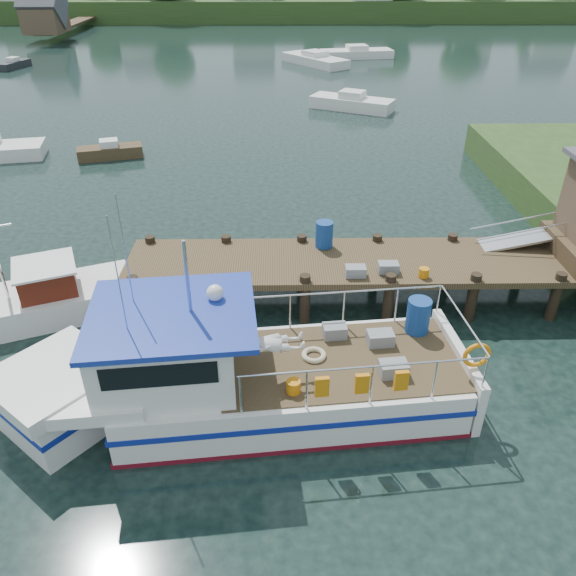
{
  "coord_description": "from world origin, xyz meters",
  "views": [
    {
      "loc": [
        -1.21,
        -15.3,
        9.79
      ],
      "look_at": [
        -1.0,
        -1.5,
        1.3
      ],
      "focal_mm": 35.0,
      "sensor_mm": 36.0,
      "label": 1
    }
  ],
  "objects_px": {
    "moored_d": "(315,60)",
    "moored_e": "(14,64)",
    "moored_b": "(352,103)",
    "dock": "(533,234)",
    "lobster_boat": "(231,377)",
    "moored_rowboat": "(110,151)",
    "moored_far": "(357,53)",
    "work_boat": "(25,303)"
  },
  "relations": [
    {
      "from": "moored_d",
      "to": "moored_e",
      "type": "height_order",
      "value": "moored_d"
    },
    {
      "from": "moored_b",
      "to": "moored_e",
      "type": "bearing_deg",
      "value": 144.27
    },
    {
      "from": "dock",
      "to": "moored_b",
      "type": "height_order",
      "value": "dock"
    },
    {
      "from": "dock",
      "to": "lobster_boat",
      "type": "bearing_deg",
      "value": -150.49
    },
    {
      "from": "moored_e",
      "to": "moored_d",
      "type": "bearing_deg",
      "value": 8.56
    },
    {
      "from": "moored_rowboat",
      "to": "moored_b",
      "type": "height_order",
      "value": "moored_b"
    },
    {
      "from": "lobster_boat",
      "to": "moored_d",
      "type": "distance_m",
      "value": 46.28
    },
    {
      "from": "moored_d",
      "to": "moored_rowboat",
      "type": "bearing_deg",
      "value": -120.66
    },
    {
      "from": "moored_b",
      "to": "moored_far",
      "type": "bearing_deg",
      "value": 74.31
    },
    {
      "from": "moored_b",
      "to": "moored_e",
      "type": "xyz_separation_m",
      "value": [
        -29.35,
        15.46,
        -0.11
      ]
    },
    {
      "from": "moored_e",
      "to": "work_boat",
      "type": "bearing_deg",
      "value": -61.99
    },
    {
      "from": "dock",
      "to": "moored_far",
      "type": "relative_size",
      "value": 2.26
    },
    {
      "from": "moored_far",
      "to": "moored_d",
      "type": "xyz_separation_m",
      "value": [
        -4.39,
        -3.74,
        0.01
      ]
    },
    {
      "from": "lobster_boat",
      "to": "moored_b",
      "type": "distance_m",
      "value": 29.89
    },
    {
      "from": "moored_rowboat",
      "to": "moored_far",
      "type": "bearing_deg",
      "value": 75.7
    },
    {
      "from": "lobster_boat",
      "to": "work_boat",
      "type": "distance_m",
      "value": 7.63
    },
    {
      "from": "moored_rowboat",
      "to": "moored_e",
      "type": "distance_m",
      "value": 29.77
    },
    {
      "from": "moored_b",
      "to": "moored_rowboat",
      "type": "bearing_deg",
      "value": -152.29
    },
    {
      "from": "work_boat",
      "to": "moored_far",
      "type": "distance_m",
      "value": 48.37
    },
    {
      "from": "moored_rowboat",
      "to": "moored_d",
      "type": "xyz_separation_m",
      "value": [
        12.44,
        26.89,
        0.1
      ]
    },
    {
      "from": "moored_rowboat",
      "to": "moored_e",
      "type": "bearing_deg",
      "value": 135.43
    },
    {
      "from": "moored_d",
      "to": "moored_e",
      "type": "relative_size",
      "value": 2.01
    },
    {
      "from": "work_boat",
      "to": "moored_e",
      "type": "distance_m",
      "value": 44.01
    },
    {
      "from": "moored_far",
      "to": "moored_b",
      "type": "bearing_deg",
      "value": -121.05
    },
    {
      "from": "moored_rowboat",
      "to": "moored_b",
      "type": "bearing_deg",
      "value": 50.16
    },
    {
      "from": "lobster_boat",
      "to": "work_boat",
      "type": "xyz_separation_m",
      "value": [
        -6.51,
        3.96,
        -0.43
      ]
    },
    {
      "from": "dock",
      "to": "moored_b",
      "type": "relative_size",
      "value": 2.81
    },
    {
      "from": "moored_b",
      "to": "moored_d",
      "type": "xyz_separation_m",
      "value": [
        -1.6,
        16.81,
        -0.0
      ]
    },
    {
      "from": "dock",
      "to": "moored_far",
      "type": "bearing_deg",
      "value": 89.92
    },
    {
      "from": "moored_rowboat",
      "to": "moored_e",
      "type": "xyz_separation_m",
      "value": [
        -15.31,
        25.54,
        -0.0
      ]
    },
    {
      "from": "dock",
      "to": "moored_e",
      "type": "height_order",
      "value": "dock"
    },
    {
      "from": "dock",
      "to": "moored_far",
      "type": "height_order",
      "value": "dock"
    },
    {
      "from": "moored_e",
      "to": "dock",
      "type": "bearing_deg",
      "value": -45.25
    },
    {
      "from": "dock",
      "to": "moored_b",
      "type": "bearing_deg",
      "value": 96.44
    },
    {
      "from": "dock",
      "to": "moored_b",
      "type": "distance_m",
      "value": 24.41
    },
    {
      "from": "moored_b",
      "to": "moored_e",
      "type": "distance_m",
      "value": 33.17
    },
    {
      "from": "moored_b",
      "to": "moored_d",
      "type": "bearing_deg",
      "value": 87.49
    },
    {
      "from": "dock",
      "to": "lobster_boat",
      "type": "distance_m",
      "value": 10.31
    },
    {
      "from": "moored_b",
      "to": "moored_d",
      "type": "distance_m",
      "value": 16.89
    },
    {
      "from": "lobster_boat",
      "to": "moored_rowboat",
      "type": "bearing_deg",
      "value": 106.57
    },
    {
      "from": "dock",
      "to": "moored_rowboat",
      "type": "relative_size",
      "value": 4.72
    },
    {
      "from": "work_boat",
      "to": "moored_d",
      "type": "distance_m",
      "value": 43.52
    }
  ]
}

